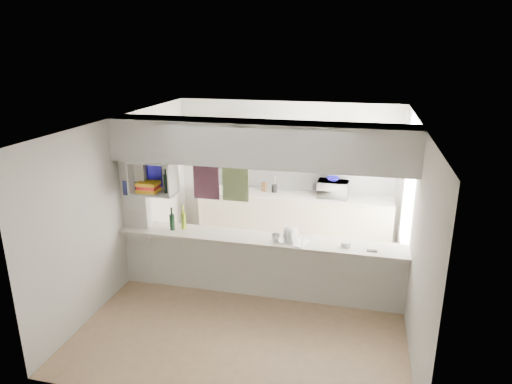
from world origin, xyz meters
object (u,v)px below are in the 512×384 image
(bowl, at_px, (333,179))
(wine_bottles, at_px, (178,221))
(microwave, at_px, (333,189))
(dish_rack, at_px, (293,236))

(bowl, distance_m, wine_bottles, 3.03)
(microwave, height_order, bowl, bowl)
(microwave, bearing_deg, dish_rack, 82.34)
(microwave, distance_m, bowl, 0.18)
(microwave, distance_m, dish_rack, 2.18)
(bowl, distance_m, dish_rack, 2.22)
(wine_bottles, bearing_deg, microwave, 44.34)
(microwave, bearing_deg, bowl, -69.72)
(dish_rack, distance_m, wine_bottles, 1.76)
(dish_rack, relative_size, wine_bottles, 1.34)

